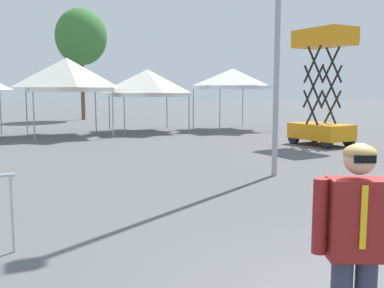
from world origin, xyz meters
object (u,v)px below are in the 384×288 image
Objects in this scene: person_foreground at (356,243)px; canopy_tent_left_of_center at (67,75)px; scissor_lift at (322,111)px; tree_behind_tents_left at (81,37)px; canopy_tent_center at (147,83)px; canopy_tent_far_left at (233,79)px.

canopy_tent_left_of_center is at bearing 88.87° from person_foreground.
scissor_lift is at bearing 51.76° from person_foreground.
canopy_tent_left_of_center is 11.90m from tree_behind_tents_left.
person_foreground is (-8.97, -11.38, -0.28)m from scissor_lift.
canopy_tent_left_of_center reaches higher than person_foreground.
tree_behind_tents_left reaches higher than canopy_tent_left_of_center.
scissor_lift is (8.60, -7.44, -1.52)m from canopy_tent_left_of_center.
person_foreground is at bearing -95.47° from tree_behind_tents_left.
tree_behind_tents_left is at bearing 84.53° from person_foreground.
canopy_tent_center is 11.13m from tree_behind_tents_left.
canopy_tent_center is at bearing 118.77° from scissor_lift.
canopy_tent_center is at bearing -81.34° from tree_behind_tents_left.
canopy_tent_left_of_center is 2.06× the size of person_foreground.
canopy_tent_far_left is at bearing 89.35° from scissor_lift.
tree_behind_tents_left reaches higher than scissor_lift.
canopy_tent_center is 0.44× the size of tree_behind_tents_left.
tree_behind_tents_left is (-6.18, 11.20, 3.14)m from canopy_tent_far_left.
person_foreground is at bearing -115.65° from canopy_tent_far_left.
canopy_tent_center is 9.41m from scissor_lift.
canopy_tent_far_left is at bearing -61.11° from tree_behind_tents_left.
tree_behind_tents_left is (-6.09, 18.67, 4.55)m from scissor_lift.
person_foreground is at bearing -102.88° from canopy_tent_center.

